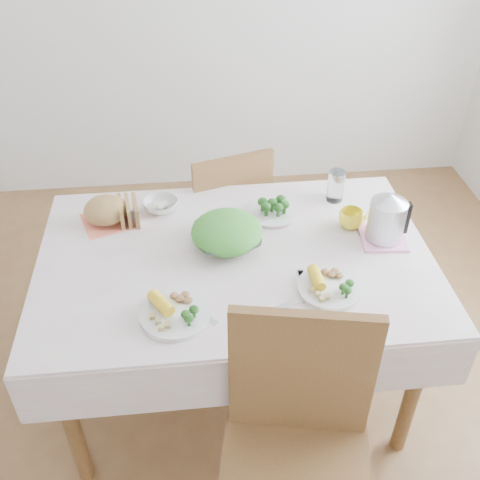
{
  "coord_description": "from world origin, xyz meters",
  "views": [
    {
      "loc": [
        -0.16,
        -1.65,
        2.12
      ],
      "look_at": [
        0.02,
        0.02,
        0.82
      ],
      "focal_mm": 42.0,
      "sensor_mm": 36.0,
      "label": 1
    }
  ],
  "objects": [
    {
      "name": "floor",
      "position": [
        0.0,
        0.0,
        0.0
      ],
      "size": [
        3.6,
        3.6,
        0.0
      ],
      "primitive_type": "plane",
      "color": "brown",
      "rests_on": "ground"
    },
    {
      "name": "fork_left",
      "position": [
        -0.16,
        -0.28,
        0.76
      ],
      "size": [
        0.14,
        0.17,
        0.0
      ],
      "primitive_type": "cube",
      "rotation": [
        0.0,
        0.0,
        0.68
      ],
      "color": "silver",
      "rests_on": "tablecloth"
    },
    {
      "name": "glass_tumbler",
      "position": [
        0.47,
        0.34,
        0.83
      ],
      "size": [
        0.09,
        0.09,
        0.14
      ],
      "primitive_type": "cylinder",
      "rotation": [
        0.0,
        0.0,
        -0.36
      ],
      "color": "white",
      "rests_on": "tablecloth"
    },
    {
      "name": "chair_far",
      "position": [
        -0.01,
        0.7,
        0.47
      ],
      "size": [
        0.5,
        0.5,
        0.9
      ],
      "primitive_type": "cube",
      "rotation": [
        0.0,
        0.0,
        3.43
      ],
      "color": "brown",
      "rests_on": "floor"
    },
    {
      "name": "pink_tray",
      "position": [
        0.59,
        0.04,
        0.77
      ],
      "size": [
        0.19,
        0.19,
        0.01
      ],
      "primitive_type": "cube",
      "rotation": [
        0.0,
        0.0,
        -0.1
      ],
      "color": "#FF9BC9",
      "rests_on": "tablecloth"
    },
    {
      "name": "knife",
      "position": [
        0.11,
        -0.31,
        0.76
      ],
      "size": [
        0.19,
        0.09,
        0.0
      ],
      "primitive_type": "cube",
      "rotation": [
        0.0,
        0.0,
        1.93
      ],
      "color": "silver",
      "rests_on": "tablecloth"
    },
    {
      "name": "dinner_plate_left",
      "position": [
        -0.23,
        -0.3,
        0.77
      ],
      "size": [
        0.28,
        0.28,
        0.02
      ],
      "primitive_type": "cylinder",
      "rotation": [
        0.0,
        0.0,
        0.21
      ],
      "color": "white",
      "rests_on": "tablecloth"
    },
    {
      "name": "fruit_bowl",
      "position": [
        -0.28,
        0.34,
        0.78
      ],
      "size": [
        0.18,
        0.18,
        0.05
      ],
      "primitive_type": "imported",
      "rotation": [
        0.0,
        0.0,
        -0.27
      ],
      "color": "white",
      "rests_on": "tablecloth"
    },
    {
      "name": "fork_right",
      "position": [
        0.22,
        -0.2,
        0.76
      ],
      "size": [
        0.03,
        0.17,
        0.0
      ],
      "primitive_type": "cube",
      "rotation": [
        0.0,
        0.0,
        -0.08
      ],
      "color": "silver",
      "rests_on": "tablecloth"
    },
    {
      "name": "dinner_plate_right",
      "position": [
        0.31,
        -0.23,
        0.77
      ],
      "size": [
        0.29,
        0.29,
        0.02
      ],
      "primitive_type": "cylinder",
      "rotation": [
        0.0,
        0.0,
        -0.3
      ],
      "color": "white",
      "rests_on": "tablecloth"
    },
    {
      "name": "broccoli_plate",
      "position": [
        0.18,
        0.25,
        0.77
      ],
      "size": [
        0.25,
        0.25,
        0.02
      ],
      "primitive_type": "cylinder",
      "rotation": [
        0.0,
        0.0,
        0.18
      ],
      "color": "beige",
      "rests_on": "tablecloth"
    },
    {
      "name": "electric_kettle",
      "position": [
        0.59,
        0.04,
        0.88
      ],
      "size": [
        0.17,
        0.17,
        0.2
      ],
      "primitive_type": "cylinder",
      "rotation": [
        0.0,
        0.0,
        0.25
      ],
      "color": "#B2B5BA",
      "rests_on": "pink_tray"
    },
    {
      "name": "salad_bowl",
      "position": [
        -0.03,
        0.07,
        0.79
      ],
      "size": [
        0.29,
        0.29,
        0.06
      ],
      "primitive_type": "imported",
      "rotation": [
        0.0,
        0.0,
        0.12
      ],
      "color": "white",
      "rests_on": "tablecloth"
    },
    {
      "name": "yellow_mug",
      "position": [
        0.48,
        0.13,
        0.8
      ],
      "size": [
        0.13,
        0.13,
        0.08
      ],
      "primitive_type": "imported",
      "rotation": [
        0.0,
        0.0,
        0.34
      ],
      "color": "yellow",
      "rests_on": "tablecloth"
    },
    {
      "name": "dining_table",
      "position": [
        0.0,
        0.0,
        0.38
      ],
      "size": [
        1.4,
        0.9,
        0.75
      ],
      "primitive_type": "cube",
      "color": "brown",
      "rests_on": "floor"
    },
    {
      "name": "tablecloth",
      "position": [
        0.0,
        0.0,
        0.76
      ],
      "size": [
        1.5,
        1.0,
        0.01
      ],
      "primitive_type": "cube",
      "color": "silver",
      "rests_on": "dining_table"
    },
    {
      "name": "napkin",
      "position": [
        -0.5,
        0.28,
        0.76
      ],
      "size": [
        0.25,
        0.25,
        0.0
      ],
      "primitive_type": "cube",
      "rotation": [
        0.0,
        0.0,
        0.32
      ],
      "color": "#FF7D5C",
      "rests_on": "tablecloth"
    },
    {
      "name": "bread_loaf",
      "position": [
        -0.5,
        0.28,
        0.82
      ],
      "size": [
        0.23,
        0.23,
        0.11
      ],
      "primitive_type": "ellipsoid",
      "rotation": [
        0.0,
        0.0,
        -0.42
      ],
      "color": "olive",
      "rests_on": "napkin"
    }
  ]
}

